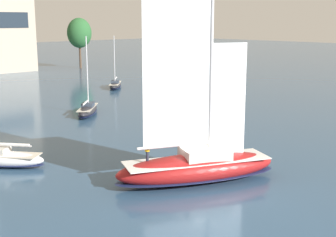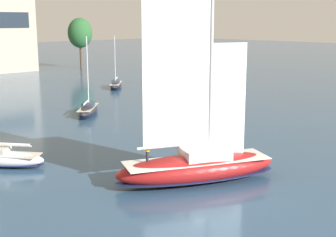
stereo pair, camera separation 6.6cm
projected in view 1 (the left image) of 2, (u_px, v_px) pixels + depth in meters
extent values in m
plane|color=#2D4C6B|center=(197.00, 181.00, 33.78)|extent=(400.00, 400.00, 0.00)
cylinder|color=#4C3828|center=(80.00, 55.00, 111.91)|extent=(0.51, 0.51, 6.41)
ellipsoid|color=#285B2D|center=(79.00, 33.00, 110.84)|extent=(5.77, 5.77, 7.06)
ellipsoid|color=maroon|center=(197.00, 168.00, 33.57)|extent=(12.28, 8.15, 2.04)
ellipsoid|color=#19234C|center=(197.00, 175.00, 33.68)|extent=(12.40, 8.23, 0.24)
cube|color=silver|center=(197.00, 160.00, 33.45)|extent=(10.75, 7.05, 0.06)
cube|color=beige|center=(205.00, 153.00, 33.54)|extent=(4.04, 3.56, 0.84)
cylinder|color=silver|center=(211.00, 54.00, 32.19)|extent=(0.24, 0.24, 14.99)
cylinder|color=silver|center=(174.00, 146.00, 32.64)|extent=(4.97, 2.48, 0.20)
cube|color=white|center=(178.00, 57.00, 31.43)|extent=(4.50, 2.14, 12.29)
cube|color=white|center=(229.00, 101.00, 33.34)|extent=(2.40, 1.15, 8.24)
cylinder|color=#232838|center=(147.00, 157.00, 32.58)|extent=(0.27, 0.27, 0.85)
cylinder|color=gold|center=(147.00, 147.00, 32.42)|extent=(0.45, 0.45, 0.65)
sphere|color=tan|center=(147.00, 141.00, 32.33)|extent=(0.24, 0.24, 0.24)
ellipsoid|color=maroon|center=(166.00, 84.00, 81.63)|extent=(3.61, 6.19, 1.02)
ellipsoid|color=#19234C|center=(166.00, 85.00, 81.68)|extent=(3.64, 6.25, 0.12)
cube|color=beige|center=(166.00, 82.00, 81.56)|extent=(3.11, 5.42, 0.06)
cube|color=#333D4C|center=(164.00, 80.00, 81.64)|extent=(1.67, 1.97, 0.42)
cylinder|color=silver|center=(163.00, 60.00, 80.98)|extent=(0.12, 0.12, 7.47)
cylinder|color=silver|center=(170.00, 78.00, 81.06)|extent=(1.01, 2.56, 0.10)
cylinder|color=silver|center=(170.00, 78.00, 81.05)|extent=(0.98, 2.33, 0.16)
ellipsoid|color=#232328|center=(115.00, 85.00, 79.60)|extent=(5.72, 5.79, 1.08)
ellipsoid|color=#19234C|center=(115.00, 87.00, 79.67)|extent=(5.78, 5.85, 0.13)
cube|color=beige|center=(115.00, 83.00, 79.54)|extent=(4.98, 5.05, 0.06)
cube|color=#333D4C|center=(115.00, 82.00, 79.17)|extent=(2.14, 2.14, 0.45)
cylinder|color=silver|center=(114.00, 60.00, 78.21)|extent=(0.13, 0.13, 7.95)
cylinder|color=silver|center=(116.00, 79.00, 80.30)|extent=(2.08, 2.12, 0.11)
cylinder|color=white|center=(116.00, 78.00, 80.28)|extent=(1.92, 1.96, 0.17)
ellipsoid|color=#232328|center=(88.00, 110.00, 57.33)|extent=(6.22, 6.15, 1.16)
ellipsoid|color=#19234C|center=(88.00, 113.00, 57.40)|extent=(6.28, 6.22, 0.14)
cube|color=#BCB7A8|center=(88.00, 107.00, 57.26)|extent=(5.42, 5.36, 0.06)
cube|color=#333D4C|center=(88.00, 105.00, 57.54)|extent=(2.30, 2.30, 0.48)
cylinder|color=silver|center=(87.00, 72.00, 56.90)|extent=(0.14, 0.14, 8.54)
cylinder|color=silver|center=(86.00, 103.00, 56.14)|extent=(2.28, 2.24, 0.12)
cylinder|color=white|center=(86.00, 102.00, 56.12)|extent=(2.10, 2.07, 0.19)
ellipsoid|color=silver|center=(0.00, 159.00, 37.19)|extent=(6.02, 7.08, 1.24)
ellipsoid|color=#19234C|center=(1.00, 163.00, 37.26)|extent=(6.08, 7.15, 0.15)
cube|color=beige|center=(0.00, 154.00, 37.11)|extent=(5.23, 6.18, 0.06)
cylinder|color=silver|center=(12.00, 145.00, 36.79)|extent=(2.07, 2.71, 0.12)
cylinder|color=white|center=(12.00, 144.00, 36.78)|extent=(1.93, 2.49, 0.20)
ellipsoid|color=black|center=(206.00, 132.00, 46.56)|extent=(4.70, 3.19, 1.05)
cube|color=black|center=(187.00, 128.00, 45.64)|extent=(0.27, 0.30, 1.15)
cube|color=#28333D|center=(210.00, 124.00, 46.57)|extent=(0.54, 0.90, 0.63)
cylinder|color=red|center=(205.00, 110.00, 58.45)|extent=(0.94, 0.94, 0.70)
cone|color=red|center=(205.00, 104.00, 58.29)|extent=(0.70, 0.70, 0.86)
sphere|color=#F2F266|center=(205.00, 100.00, 58.19)|extent=(0.16, 0.16, 0.16)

